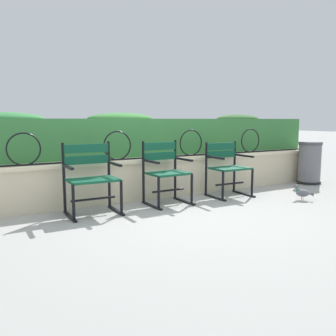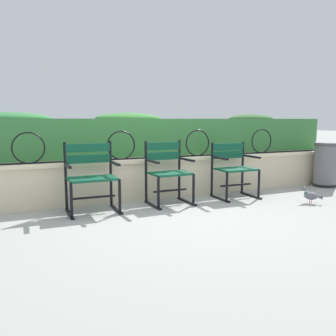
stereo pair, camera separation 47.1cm
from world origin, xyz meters
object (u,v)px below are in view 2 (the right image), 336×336
(park_chair_centre, at_px, (168,171))
(trash_bin, at_px, (326,166))
(pigeon_near_chairs, at_px, (311,196))
(park_chair_left, at_px, (91,175))
(park_chair_right, at_px, (233,167))

(park_chair_centre, relative_size, trash_bin, 1.13)
(park_chair_centre, relative_size, pigeon_near_chairs, 3.47)
(pigeon_near_chairs, bearing_deg, park_chair_left, 164.51)
(trash_bin, bearing_deg, park_chair_centre, -178.63)
(pigeon_near_chairs, bearing_deg, trash_bin, 36.14)
(park_chair_centre, height_order, pigeon_near_chairs, park_chair_centre)
(park_chair_right, bearing_deg, trash_bin, 2.54)
(park_chair_right, xyz_separation_m, pigeon_near_chairs, (0.77, -0.81, -0.35))
(park_chair_left, bearing_deg, pigeon_near_chairs, -15.49)
(park_chair_centre, distance_m, pigeon_near_chairs, 2.07)
(park_chair_left, xyz_separation_m, park_chair_centre, (1.08, 0.01, -0.01))
(park_chair_left, relative_size, park_chair_right, 1.08)
(park_chair_left, height_order, park_chair_right, park_chair_left)
(park_chair_right, relative_size, pigeon_near_chairs, 3.27)
(park_chair_left, bearing_deg, park_chair_centre, 0.68)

